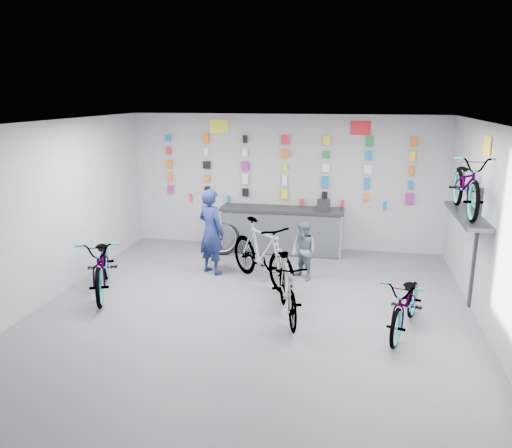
% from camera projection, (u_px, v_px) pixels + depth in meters
% --- Properties ---
extents(floor, '(8.00, 8.00, 0.00)m').
position_uv_depth(floor, '(249.00, 320.00, 7.78)').
color(floor, '#57565C').
rests_on(floor, ground).
extents(ceiling, '(8.00, 8.00, 0.00)m').
position_uv_depth(ceiling, '(248.00, 124.00, 7.02)').
color(ceiling, white).
rests_on(ceiling, wall_back).
extents(wall_back, '(7.00, 0.00, 7.00)m').
position_uv_depth(wall_back, '(285.00, 182.00, 11.20)').
color(wall_back, '#ACACAE').
rests_on(wall_back, floor).
extents(wall_front, '(7.00, 0.00, 7.00)m').
position_uv_depth(wall_front, '(135.00, 367.00, 3.60)').
color(wall_front, '#ACACAE').
rests_on(wall_front, floor).
extents(wall_left, '(0.00, 8.00, 8.00)m').
position_uv_depth(wall_left, '(37.00, 216.00, 8.05)').
color(wall_left, '#ACACAE').
rests_on(wall_left, floor).
extents(wall_right, '(0.00, 8.00, 8.00)m').
position_uv_depth(wall_right, '(501.00, 240.00, 6.76)').
color(wall_right, '#ACACAE').
rests_on(wall_right, floor).
extents(counter, '(2.70, 0.66, 1.00)m').
position_uv_depth(counter, '(282.00, 231.00, 11.02)').
color(counter, black).
rests_on(counter, floor).
extents(merch_wall, '(5.55, 0.08, 1.55)m').
position_uv_depth(merch_wall, '(289.00, 170.00, 11.04)').
color(merch_wall, '#9D2485').
rests_on(merch_wall, wall_back).
extents(wall_bracket, '(0.39, 1.90, 2.00)m').
position_uv_depth(wall_bracket, '(468.00, 221.00, 7.94)').
color(wall_bracket, '#333338').
rests_on(wall_bracket, wall_right).
extents(sign_left, '(0.42, 0.02, 0.30)m').
position_uv_depth(sign_left, '(219.00, 126.00, 11.15)').
color(sign_left, '#FFF639').
rests_on(sign_left, wall_back).
extents(sign_right, '(0.42, 0.02, 0.30)m').
position_uv_depth(sign_right, '(360.00, 128.00, 10.58)').
color(sign_right, red).
rests_on(sign_right, wall_back).
extents(sign_side, '(0.02, 0.40, 0.30)m').
position_uv_depth(sign_side, '(487.00, 146.00, 7.61)').
color(sign_side, '#FFF639').
rests_on(sign_side, wall_right).
extents(bike_left, '(1.45, 2.13, 1.06)m').
position_uv_depth(bike_left, '(103.00, 264.00, 8.75)').
color(bike_left, gray).
rests_on(bike_left, floor).
extents(bike_center, '(0.90, 1.71, 0.99)m').
position_uv_depth(bike_center, '(288.00, 288.00, 7.75)').
color(bike_center, gray).
rests_on(bike_center, floor).
extents(bike_right, '(1.06, 1.79, 0.89)m').
position_uv_depth(bike_right, '(406.00, 303.00, 7.30)').
color(bike_right, gray).
rests_on(bike_right, floor).
extents(bike_service, '(1.79, 1.83, 1.20)m').
position_uv_depth(bike_service, '(262.00, 253.00, 9.14)').
color(bike_service, gray).
rests_on(bike_service, floor).
extents(bike_wall, '(0.63, 1.80, 0.95)m').
position_uv_depth(bike_wall, '(467.00, 184.00, 7.80)').
color(bike_wall, gray).
rests_on(bike_wall, wall_bracket).
extents(clerk, '(0.73, 0.65, 1.68)m').
position_uv_depth(clerk, '(211.00, 232.00, 9.63)').
color(clerk, navy).
rests_on(clerk, floor).
extents(customer, '(0.70, 0.68, 1.13)m').
position_uv_depth(customer, '(303.00, 251.00, 9.35)').
color(customer, slate).
rests_on(customer, floor).
extents(spare_wheel, '(0.77, 0.36, 0.74)m').
position_uv_depth(spare_wheel, '(223.00, 238.00, 10.93)').
color(spare_wheel, black).
rests_on(spare_wheel, floor).
extents(register, '(0.30, 0.32, 0.22)m').
position_uv_depth(register, '(323.00, 205.00, 10.71)').
color(register, black).
rests_on(register, counter).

